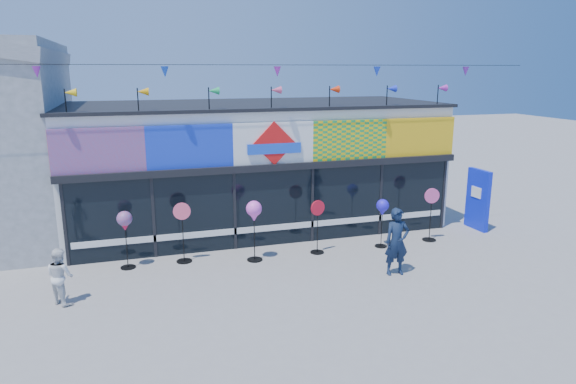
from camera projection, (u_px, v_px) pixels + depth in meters
name	position (u px, v px, depth m)	size (l,w,h in m)	color
ground	(312.00, 289.00, 12.40)	(80.00, 80.00, 0.00)	gray
kite_shop	(254.00, 164.00, 17.45)	(16.00, 5.70, 5.31)	white
blue_sign	(478.00, 199.00, 16.90)	(0.21, 1.01, 2.00)	#0E22D9
spinner_0	(125.00, 223.00, 13.46)	(0.40, 0.40, 1.58)	black
spinner_1	(183.00, 231.00, 13.98)	(0.47, 0.43, 1.68)	black
spinner_2	(254.00, 213.00, 13.98)	(0.43, 0.43, 1.71)	black
spinner_3	(317.00, 225.00, 14.69)	(0.44, 0.40, 1.57)	black
spinner_4	(382.00, 209.00, 15.13)	(0.37, 0.37, 1.46)	black
spinner_5	(431.00, 213.00, 15.76)	(0.47, 0.42, 1.66)	black
adult_man	(397.00, 242.00, 13.14)	(0.64, 0.42, 1.76)	#13203B
child	(60.00, 276.00, 11.54)	(0.64, 0.37, 1.31)	silver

